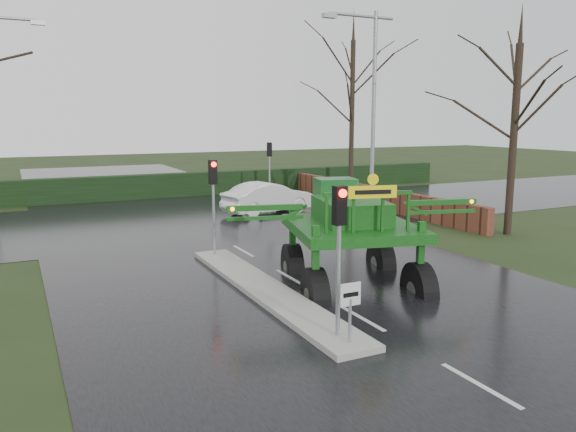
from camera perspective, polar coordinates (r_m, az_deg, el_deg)
name	(u,v)px	position (r m, az deg, el deg)	size (l,w,h in m)	color
ground	(361,319)	(14.41, 7.45, -10.30)	(140.00, 140.00, 0.00)	black
road_main	(225,241)	(23.07, -6.39, -2.56)	(14.00, 80.00, 0.02)	black
road_cross	(185,218)	(28.69, -10.46, -0.21)	(80.00, 12.00, 0.02)	black
median_island	(265,290)	(16.28, -2.31, -7.51)	(1.20, 10.00, 0.16)	gray
hedge_row	(149,186)	(36.27, -13.94, 2.94)	(44.00, 0.90, 1.50)	black
brick_wall	(360,194)	(32.96, 7.37, 2.21)	(0.40, 20.00, 1.20)	#592D1E
keep_left_sign	(350,303)	(12.20, 6.34, -8.79)	(0.50, 0.07, 1.35)	gray
traffic_signal_near	(339,229)	(12.21, 5.24, -1.31)	(0.26, 0.33, 3.52)	gray
traffic_signal_mid	(213,187)	(19.88, -7.61, 2.97)	(0.26, 0.33, 3.52)	gray
traffic_signal_far	(269,158)	(34.33, -1.90, 5.93)	(0.26, 0.33, 3.52)	gray
street_light_right	(369,97)	(28.08, 8.19, 11.90)	(3.85, 0.30, 10.00)	gray
tree_right_near	(515,113)	(25.69, 22.09, 9.72)	(5.60, 5.60, 9.64)	black
tree_right_far	(352,95)	(38.25, 6.55, 12.13)	(7.00, 7.00, 12.05)	black
crop_sprayer	(314,225)	(15.52, 2.65, -0.90)	(7.54, 5.58, 4.34)	black
white_sedan	(268,213)	(29.68, -2.00, 0.27)	(1.73, 4.97, 1.64)	white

